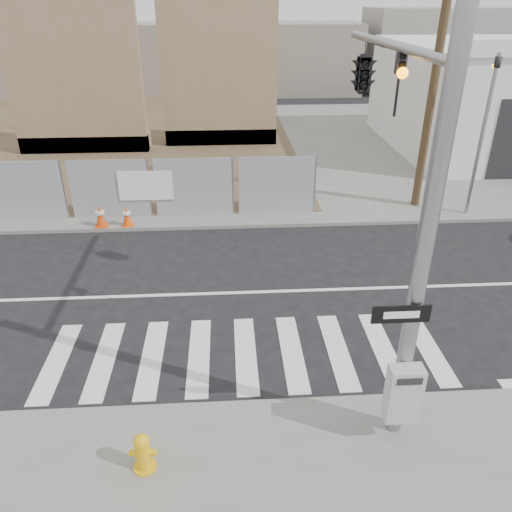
{
  "coord_description": "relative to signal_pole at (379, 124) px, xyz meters",
  "views": [
    {
      "loc": [
        -0.31,
        -11.01,
        6.86
      ],
      "look_at": [
        0.34,
        -0.64,
        1.4
      ],
      "focal_mm": 35.0,
      "sensor_mm": 36.0,
      "label": 1
    }
  ],
  "objects": [
    {
      "name": "ground",
      "position": [
        -2.49,
        2.05,
        -4.78
      ],
      "size": [
        100.0,
        100.0,
        0.0
      ],
      "primitive_type": "plane",
      "color": "black",
      "rests_on": "ground"
    },
    {
      "name": "sidewalk_far",
      "position": [
        -2.49,
        16.05,
        -4.72
      ],
      "size": [
        50.0,
        20.0,
        0.12
      ],
      "primitive_type": "cube",
      "color": "slate",
      "rests_on": "ground"
    },
    {
      "name": "signal_pole",
      "position": [
        0.0,
        0.0,
        0.0
      ],
      "size": [
        0.96,
        5.87,
        7.0
      ],
      "color": "gray",
      "rests_on": "sidewalk_near"
    },
    {
      "name": "far_signal_pole",
      "position": [
        5.51,
        6.65,
        -1.3
      ],
      "size": [
        0.16,
        0.2,
        5.6
      ],
      "color": "gray",
      "rests_on": "sidewalk_far"
    },
    {
      "name": "concrete_wall_left",
      "position": [
        -9.49,
        15.13,
        -1.4
      ],
      "size": [
        6.0,
        1.3,
        8.0
      ],
      "color": "#7C674A",
      "rests_on": "sidewalk_far"
    },
    {
      "name": "concrete_wall_right",
      "position": [
        -2.99,
        16.13,
        -1.4
      ],
      "size": [
        5.5,
        1.3,
        8.0
      ],
      "color": "#7C674A",
      "rests_on": "sidewalk_far"
    },
    {
      "name": "utility_pole_right",
      "position": [
        4.01,
        7.55,
        0.42
      ],
      "size": [
        1.6,
        0.28,
        10.0
      ],
      "color": "#4B3A23",
      "rests_on": "sidewalk_far"
    },
    {
      "name": "fire_hydrant",
      "position": [
        -4.24,
        -3.35,
        -4.31
      ],
      "size": [
        0.45,
        0.45,
        0.71
      ],
      "rotation": [
        0.0,
        0.0,
        -0.24
      ],
      "color": "#E3AA0C",
      "rests_on": "sidewalk_near"
    },
    {
      "name": "traffic_cone_c",
      "position": [
        -6.93,
        6.27,
        -4.3
      ],
      "size": [
        0.42,
        0.42,
        0.74
      ],
      "rotation": [
        0.0,
        0.0,
        0.11
      ],
      "color": "#DB3F0B",
      "rests_on": "sidewalk_far"
    },
    {
      "name": "traffic_cone_d",
      "position": [
        -6.08,
        6.27,
        -4.33
      ],
      "size": [
        0.4,
        0.4,
        0.68
      ],
      "rotation": [
        0.0,
        0.0,
        0.16
      ],
      "color": "#E34A0B",
      "rests_on": "sidewalk_far"
    }
  ]
}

